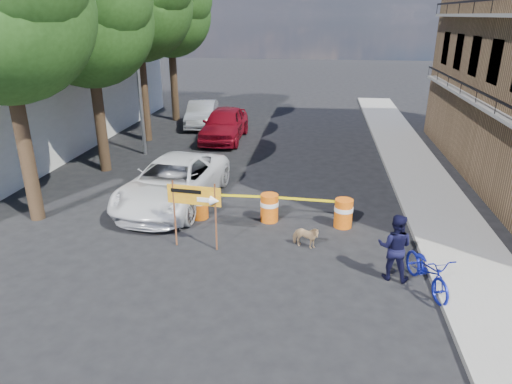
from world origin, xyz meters
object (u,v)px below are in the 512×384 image
(sedan_silver, at_px, (202,114))
(barrel_mid_left, at_px, (199,204))
(barrel_mid_right, at_px, (269,207))
(detour_sign, at_px, (201,201))
(bicycle, at_px, (430,253))
(barrel_far_left, at_px, (138,201))
(dog, at_px, (305,237))
(sedan_red, at_px, (224,124))
(pedestrian, at_px, (395,247))
(barrel_far_right, at_px, (343,213))
(suv_white, at_px, (173,182))

(sedan_silver, bearing_deg, barrel_mid_left, -83.22)
(barrel_mid_right, bearing_deg, detour_sign, -128.13)
(bicycle, bearing_deg, detour_sign, 150.46)
(barrel_mid_right, bearing_deg, bicycle, -38.94)
(barrel_far_left, relative_size, dog, 1.12)
(detour_sign, xyz_separation_m, sedan_silver, (-3.79, 14.88, -0.72))
(barrel_far_left, xyz_separation_m, sedan_red, (0.87, 9.87, 0.38))
(bicycle, bearing_deg, pedestrian, 134.15)
(detour_sign, bearing_deg, barrel_far_right, 31.89)
(dog, xyz_separation_m, suv_white, (-4.66, 2.66, 0.44))
(bicycle, xyz_separation_m, suv_white, (-7.60, 4.36, -0.19))
(barrel_far_right, distance_m, sedan_red, 11.45)
(pedestrian, bearing_deg, sedan_red, -48.01)
(barrel_mid_left, height_order, dog, barrel_mid_left)
(detour_sign, distance_m, bicycle, 5.94)
(bicycle, xyz_separation_m, sedan_red, (-7.60, 13.13, -0.13))
(dog, relative_size, suv_white, 0.14)
(barrel_far_right, xyz_separation_m, dog, (-1.11, -1.54, -0.13))
(barrel_far_right, xyz_separation_m, bicycle, (1.83, -3.24, 0.50))
(barrel_far_right, height_order, sedan_red, sedan_red)
(suv_white, relative_size, sedan_red, 1.13)
(barrel_far_left, distance_m, detour_sign, 3.49)
(sedan_silver, bearing_deg, bicycle, -66.36)
(barrel_mid_right, xyz_separation_m, sedan_red, (-3.45, 9.78, 0.38))
(barrel_mid_right, distance_m, sedan_silver, 13.90)
(bicycle, bearing_deg, sedan_red, 102.82)
(pedestrian, height_order, bicycle, bicycle)
(pedestrian, xyz_separation_m, sedan_silver, (-8.84, 15.74, -0.14))
(barrel_far_left, distance_m, pedestrian, 8.26)
(sedan_red, bearing_deg, suv_white, -89.80)
(dog, relative_size, sedan_red, 0.16)
(detour_sign, bearing_deg, suv_white, 125.59)
(barrel_far_right, distance_m, detour_sign, 4.53)
(barrel_far_left, height_order, sedan_silver, sedan_silver)
(sedan_red, relative_size, sedan_silver, 1.13)
(pedestrian, xyz_separation_m, sedan_red, (-6.87, 12.73, -0.02))
(detour_sign, bearing_deg, sedan_silver, 109.54)
(barrel_far_left, bearing_deg, pedestrian, -20.26)
(barrel_far_right, distance_m, sedan_silver, 15.04)
(bicycle, height_order, sedan_silver, bicycle)
(detour_sign, height_order, pedestrian, detour_sign)
(barrel_mid_right, relative_size, pedestrian, 0.52)
(detour_sign, bearing_deg, dog, 14.05)
(barrel_far_left, xyz_separation_m, pedestrian, (7.74, -2.86, 0.39))
(bicycle, distance_m, dog, 3.46)
(barrel_mid_left, bearing_deg, suv_white, 137.69)
(barrel_mid_left, bearing_deg, pedestrian, -26.86)
(detour_sign, bearing_deg, sedan_red, 103.94)
(detour_sign, bearing_deg, barrel_mid_right, 57.13)
(barrel_mid_left, relative_size, dog, 1.12)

